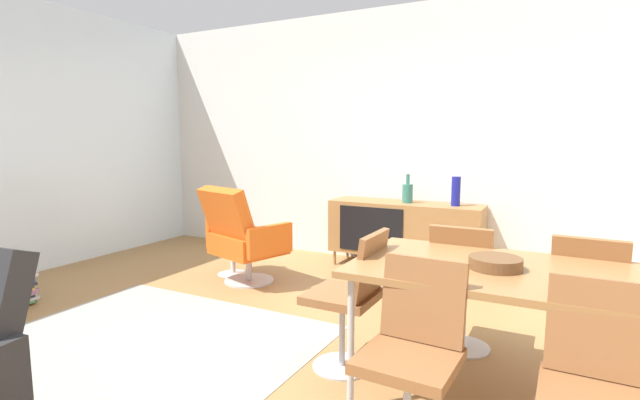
# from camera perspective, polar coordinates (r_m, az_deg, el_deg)

# --- Properties ---
(ground_plane) EXTENTS (8.32, 8.32, 0.00)m
(ground_plane) POSITION_cam_1_polar(r_m,az_deg,el_deg) (3.30, -6.86, -17.52)
(ground_plane) COLOR #9E7242
(wall_back) EXTENTS (6.80, 0.12, 2.80)m
(wall_back) POSITION_cam_1_polar(r_m,az_deg,el_deg) (5.33, 9.08, 7.50)
(wall_back) COLOR silver
(wall_back) RESTS_ON ground_plane
(sideboard) EXTENTS (1.60, 0.45, 0.72)m
(sideboard) POSITION_cam_1_polar(r_m,az_deg,el_deg) (5.07, 10.19, -3.46)
(sideboard) COLOR olive
(sideboard) RESTS_ON ground_plane
(vase_cobalt) EXTENTS (0.11, 0.11, 0.30)m
(vase_cobalt) POSITION_cam_1_polar(r_m,az_deg,el_deg) (5.00, 10.57, 0.88)
(vase_cobalt) COLOR #337266
(vase_cobalt) RESTS_ON sideboard
(vase_sculptural_dark) EXTENTS (0.09, 0.09, 0.29)m
(vase_sculptural_dark) POSITION_cam_1_polar(r_m,az_deg,el_deg) (4.88, 16.15, 1.02)
(vase_sculptural_dark) COLOR navy
(vase_sculptural_dark) RESTS_ON sideboard
(dining_table) EXTENTS (1.60, 0.90, 0.74)m
(dining_table) POSITION_cam_1_polar(r_m,az_deg,el_deg) (2.58, 22.51, -8.71)
(dining_table) COLOR olive
(dining_table) RESTS_ON ground_plane
(wooden_bowl_on_table) EXTENTS (0.26, 0.26, 0.06)m
(wooden_bowl_on_table) POSITION_cam_1_polar(r_m,az_deg,el_deg) (2.54, 20.50, -7.17)
(wooden_bowl_on_table) COLOR brown
(wooden_bowl_on_table) RESTS_ON dining_table
(dining_chair_back_left) EXTENTS (0.40, 0.43, 0.86)m
(dining_chair_back_left) POSITION_cam_1_polar(r_m,az_deg,el_deg) (3.22, 16.96, -9.50)
(dining_chair_back_left) COLOR brown
(dining_chair_back_left) RESTS_ON ground_plane
(dining_chair_front_right) EXTENTS (0.40, 0.43, 0.86)m
(dining_chair_front_right) POSITION_cam_1_polar(r_m,az_deg,el_deg) (2.13, 30.66, -19.25)
(dining_chair_front_right) COLOR brown
(dining_chair_front_right) RESTS_ON ground_plane
(dining_chair_near_window) EXTENTS (0.43, 0.40, 0.86)m
(dining_chair_near_window) POSITION_cam_1_polar(r_m,az_deg,el_deg) (2.85, 3.86, -11.37)
(dining_chair_near_window) COLOR brown
(dining_chair_near_window) RESTS_ON ground_plane
(dining_chair_front_left) EXTENTS (0.42, 0.44, 0.86)m
(dining_chair_front_left) POSITION_cam_1_polar(r_m,az_deg,el_deg) (2.19, 11.24, -17.51)
(dining_chair_front_left) COLOR brown
(dining_chair_front_left) RESTS_ON ground_plane
(dining_chair_back_right) EXTENTS (0.42, 0.44, 0.86)m
(dining_chair_back_right) POSITION_cam_1_polar(r_m,az_deg,el_deg) (3.17, 29.62, -10.40)
(dining_chair_back_right) COLOR brown
(dining_chair_back_right) RESTS_ON ground_plane
(lounge_chair_red) EXTENTS (0.84, 0.80, 0.95)m
(lounge_chair_red) POSITION_cam_1_polar(r_m,az_deg,el_deg) (4.57, -9.39, -4.27)
(lounge_chair_red) COLOR #D85919
(lounge_chair_red) RESTS_ON ground_plane
(side_table_round) EXTENTS (0.44, 0.44, 0.52)m
(side_table_round) POSITION_cam_1_polar(r_m,az_deg,el_deg) (4.93, -10.56, -5.17)
(side_table_round) COLOR white
(side_table_round) RESTS_ON ground_plane
(fruit_bowl) EXTENTS (0.20, 0.20, 0.11)m
(fruit_bowl) POSITION_cam_1_polar(r_m,az_deg,el_deg) (4.88, -10.64, -2.41)
(fruit_bowl) COLOR #262628
(fruit_bowl) RESTS_ON side_table_round
(magazine_stack) EXTENTS (0.33, 0.41, 0.27)m
(magazine_stack) POSITION_cam_1_polar(r_m,az_deg,el_deg) (4.73, -33.80, -9.20)
(magazine_stack) COLOR #262626
(magazine_stack) RESTS_ON ground_plane
(area_rug) EXTENTS (2.20, 1.70, 0.01)m
(area_rug) POSITION_cam_1_polar(r_m,az_deg,el_deg) (3.58, -19.56, -15.76)
(area_rug) COLOR gray
(area_rug) RESTS_ON ground_plane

